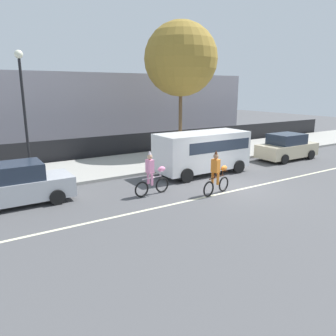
% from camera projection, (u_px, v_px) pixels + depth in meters
% --- Properties ---
extents(ground_plane, '(80.00, 80.00, 0.00)m').
position_uv_depth(ground_plane, '(232.00, 187.00, 15.04)').
color(ground_plane, '#4C4C4F').
extents(road_centre_line, '(36.00, 0.14, 0.01)m').
position_uv_depth(road_centre_line, '(239.00, 190.00, 14.63)').
color(road_centre_line, beige).
rests_on(road_centre_line, ground).
extents(sidewalk_curb, '(60.00, 5.00, 0.15)m').
position_uv_depth(sidewalk_curb, '(159.00, 160.00, 20.36)').
color(sidewalk_curb, '#9E9B93').
rests_on(sidewalk_curb, ground).
extents(fence_line, '(40.00, 0.08, 1.40)m').
position_uv_depth(fence_line, '(138.00, 144.00, 22.59)').
color(fence_line, black).
rests_on(fence_line, ground).
extents(building_backdrop, '(28.00, 8.00, 5.59)m').
position_uv_depth(building_backdrop, '(90.00, 107.00, 29.00)').
color(building_backdrop, '#99939E').
rests_on(building_backdrop, ground).
extents(parade_cyclist_pink, '(1.72, 0.50, 1.92)m').
position_uv_depth(parade_cyclist_pink, '(152.00, 176.00, 13.75)').
color(parade_cyclist_pink, black).
rests_on(parade_cyclist_pink, ground).
extents(parade_cyclist_orange, '(1.70, 0.55, 1.92)m').
position_uv_depth(parade_cyclist_orange, '(217.00, 175.00, 13.84)').
color(parade_cyclist_orange, black).
rests_on(parade_cyclist_orange, ground).
extents(parked_van_white, '(5.00, 2.22, 2.18)m').
position_uv_depth(parked_van_white, '(203.00, 150.00, 17.18)').
color(parked_van_white, white).
rests_on(parked_van_white, ground).
extents(parked_car_beige, '(4.10, 1.92, 1.64)m').
position_uv_depth(parked_car_beige, '(287.00, 147.00, 20.70)').
color(parked_car_beige, beige).
rests_on(parked_car_beige, ground).
extents(parked_car_silver, '(4.10, 1.92, 1.64)m').
position_uv_depth(parked_car_silver, '(16.00, 185.00, 12.61)').
color(parked_car_silver, '#B7BABF').
rests_on(parked_car_silver, ground).
extents(street_lamp_post, '(0.36, 0.36, 5.86)m').
position_uv_depth(street_lamp_post, '(23.00, 98.00, 14.44)').
color(street_lamp_post, black).
rests_on(street_lamp_post, sidewalk_curb).
extents(street_tree_near_lamp, '(4.88, 4.88, 8.59)m').
position_uv_depth(street_tree_near_lamp, '(181.00, 59.00, 21.69)').
color(street_tree_near_lamp, brown).
rests_on(street_tree_near_lamp, sidewalk_curb).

